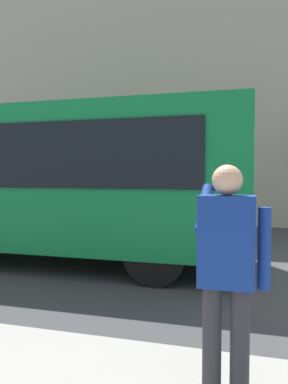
{
  "coord_description": "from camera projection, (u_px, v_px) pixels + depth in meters",
  "views": [
    {
      "loc": [
        0.2,
        7.02,
        1.78
      ],
      "look_at": [
        2.23,
        -0.01,
        1.44
      ],
      "focal_mm": 35.89,
      "sensor_mm": 36.0,
      "label": 1
    }
  ],
  "objects": [
    {
      "name": "building_facade_far",
      "position": [
        263.0,
        50.0,
        13.0
      ],
      "size": [
        28.0,
        1.55,
        12.0
      ],
      "color": "#A89E8E",
      "rests_on": "ground_plane"
    },
    {
      "name": "pedestrian_photographer",
      "position": [
        227.0,
        263.0,
        2.78
      ],
      "size": [
        0.53,
        0.52,
        1.7
      ],
      "color": "#2D2D33",
      "rests_on": "sidewalk_curb"
    },
    {
      "name": "ground_plane",
      "position": [
        265.0,
        275.0,
        6.76
      ],
      "size": [
        60.0,
        60.0,
        0.0
      ],
      "primitive_type": "plane",
      "color": "#38383A"
    },
    {
      "name": "red_bus",
      "position": [
        27.0,
        179.0,
        7.93
      ],
      "size": [
        9.05,
        2.54,
        3.08
      ],
      "color": "#0F7238",
      "rests_on": "ground_plane"
    }
  ]
}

